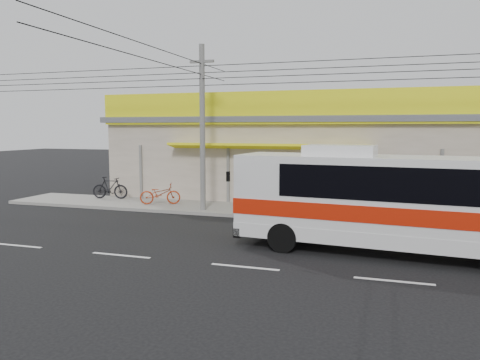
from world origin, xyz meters
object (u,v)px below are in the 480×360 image
(utility_pole, at_px, (202,75))
(motorbike_dark, at_px, (110,188))
(motorbike_red, at_px, (160,194))
(coach_bus, at_px, (421,199))

(utility_pole, bearing_deg, motorbike_dark, 165.31)
(motorbike_red, bearing_deg, coach_bus, -138.21)
(coach_bus, xyz_separation_m, motorbike_dark, (-15.12, 6.59, -1.06))
(motorbike_dark, relative_size, utility_pole, 0.06)
(utility_pole, bearing_deg, motorbike_red, 163.91)
(motorbike_red, distance_m, utility_pole, 6.25)
(motorbike_red, relative_size, motorbike_dark, 1.01)
(motorbike_dark, distance_m, utility_pole, 8.34)
(motorbike_red, xyz_separation_m, motorbike_dark, (-3.41, 0.82, 0.07))
(motorbike_red, bearing_deg, utility_pole, -128.10)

